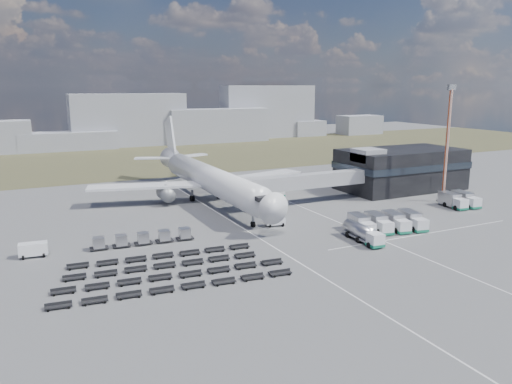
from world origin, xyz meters
name	(u,v)px	position (x,y,z in m)	size (l,w,h in m)	color
ground	(276,240)	(0.00, 0.00, 0.00)	(420.00, 420.00, 0.00)	#565659
grass_strip	(133,157)	(0.00, 110.00, 0.01)	(420.00, 90.00, 0.01)	#444328
lane_markings	(316,229)	(9.77, 3.00, 0.01)	(47.12, 110.00, 0.01)	silver
terminal	(400,168)	(47.77, 23.96, 5.25)	(30.40, 16.40, 11.00)	black
jet_bridge	(297,182)	(15.90, 20.42, 5.05)	(30.30, 3.80, 7.05)	#939399
airliner	(208,178)	(0.00, 32.38, 5.29)	(51.59, 64.53, 17.62)	white
skyline	(137,125)	(10.57, 147.80, 8.51)	(288.75, 26.91, 25.43)	#8F919C
fuel_tanker	(363,233)	(12.64, -6.85, 1.46)	(2.79, 9.18, 2.93)	white
pushback_tug	(275,222)	(4.00, 8.00, 0.79)	(3.55, 2.00, 1.57)	white
utility_van	(33,250)	(-36.90, 8.78, 1.10)	(4.08, 1.84, 2.19)	white
catering_truck	(273,190)	(15.51, 30.55, 1.48)	(3.28, 6.55, 2.89)	white
service_trucks_near	(387,222)	(20.60, -3.48, 1.52)	(13.66, 9.19, 2.80)	white
service_trucks_far	(459,200)	(46.28, 3.75, 1.52)	(6.57, 7.58, 2.80)	white
uld_row	(143,238)	(-20.56, 7.43, 1.09)	(16.73, 2.78, 1.83)	black
baggage_dollies	(168,271)	(-20.45, -6.65, 0.36)	(32.76, 16.64, 0.73)	black
floodlight_mast	(447,144)	(47.19, 9.21, 12.84)	(2.44, 1.98, 25.63)	#B7441D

